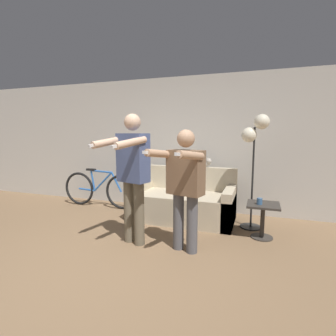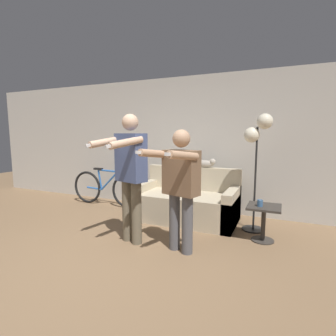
{
  "view_description": "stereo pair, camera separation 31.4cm",
  "coord_description": "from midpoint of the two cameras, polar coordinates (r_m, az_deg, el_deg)",
  "views": [
    {
      "loc": [
        1.64,
        -2.27,
        1.51
      ],
      "look_at": [
        0.34,
        1.45,
        0.99
      ],
      "focal_mm": 28.0,
      "sensor_mm": 36.0,
      "label": 1
    },
    {
      "loc": [
        1.94,
        -2.15,
        1.51
      ],
      "look_at": [
        0.34,
        1.45,
        0.99
      ],
      "focal_mm": 28.0,
      "sensor_mm": 36.0,
      "label": 2
    }
  ],
  "objects": [
    {
      "name": "cup",
      "position": [
        3.91,
        17.15,
        -6.95
      ],
      "size": [
        0.08,
        0.08,
        0.09
      ],
      "color": "#3D6693",
      "rests_on": "side_table"
    },
    {
      "name": "cat",
      "position": [
        4.81,
        5.47,
        1.05
      ],
      "size": [
        0.49,
        0.11,
        0.17
      ],
      "color": "#B7AD9E",
      "rests_on": "couch"
    },
    {
      "name": "ground_plane",
      "position": [
        3.22,
        -18.57,
        -20.81
      ],
      "size": [
        16.0,
        16.0,
        0.0
      ],
      "primitive_type": "plane",
      "color": "#846647"
    },
    {
      "name": "couch",
      "position": [
        4.66,
        1.51,
        -7.61
      ],
      "size": [
        1.75,
        0.92,
        0.9
      ],
      "color": "beige",
      "rests_on": "ground_plane"
    },
    {
      "name": "person_right",
      "position": [
        3.27,
        0.9,
        -3.08
      ],
      "size": [
        0.63,
        0.77,
        1.56
      ],
      "rotation": [
        0.0,
        0.0,
        -0.27
      ],
      "color": "#56565B",
      "rests_on": "ground_plane"
    },
    {
      "name": "wall_back",
      "position": [
        5.28,
        -0.55,
        5.24
      ],
      "size": [
        10.0,
        0.05,
        2.6
      ],
      "color": "beige",
      "rests_on": "ground_plane"
    },
    {
      "name": "person_left",
      "position": [
        3.55,
        -10.31,
        -0.49
      ],
      "size": [
        0.62,
        0.76,
        1.77
      ],
      "rotation": [
        0.0,
        0.0,
        -0.29
      ],
      "color": "#6B604C",
      "rests_on": "ground_plane"
    },
    {
      "name": "bicycle",
      "position": [
        5.63,
        -16.23,
        -4.51
      ],
      "size": [
        1.71,
        0.07,
        0.79
      ],
      "color": "black",
      "rests_on": "ground_plane"
    },
    {
      "name": "floor_lamp",
      "position": [
        4.24,
        16.38,
        6.04
      ],
      "size": [
        0.41,
        0.34,
        1.8
      ],
      "color": "black",
      "rests_on": "ground_plane"
    },
    {
      "name": "side_table",
      "position": [
        4.01,
        17.84,
        -9.44
      ],
      "size": [
        0.45,
        0.45,
        0.51
      ],
      "color": "#38332D",
      "rests_on": "ground_plane"
    }
  ]
}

